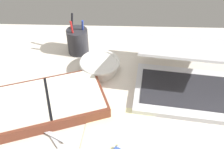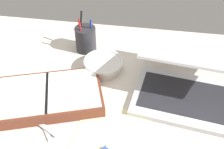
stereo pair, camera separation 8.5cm
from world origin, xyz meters
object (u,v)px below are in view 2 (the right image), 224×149
object	(u,v)px
bowl	(103,64)
pen_cup	(86,39)
planner	(48,96)
scissors	(38,119)
laptop	(189,83)

from	to	relation	value
bowl	pen_cup	xyz separation A→B (cm)	(-9.98, 12.41, 2.70)
planner	scissors	world-z (taller)	planner
laptop	scissors	xyz separation A→B (cm)	(-47.14, -19.41, -5.12)
planner	scissors	xyz separation A→B (cm)	(-0.53, -8.60, -1.76)
bowl	planner	distance (cm)	24.65
laptop	scissors	distance (cm)	51.24
scissors	planner	bearing A→B (deg)	126.17
bowl	pen_cup	world-z (taller)	pen_cup
pen_cup	planner	world-z (taller)	pen_cup
bowl	scissors	distance (cm)	32.16
pen_cup	planner	distance (cm)	32.26
planner	pen_cup	bearing A→B (deg)	60.79
laptop	scissors	bearing A→B (deg)	-150.25
laptop	pen_cup	xyz separation A→B (cm)	(-41.16, 20.81, -0.06)
bowl	planner	xyz separation A→B (cm)	(-15.43, -19.22, -0.60)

